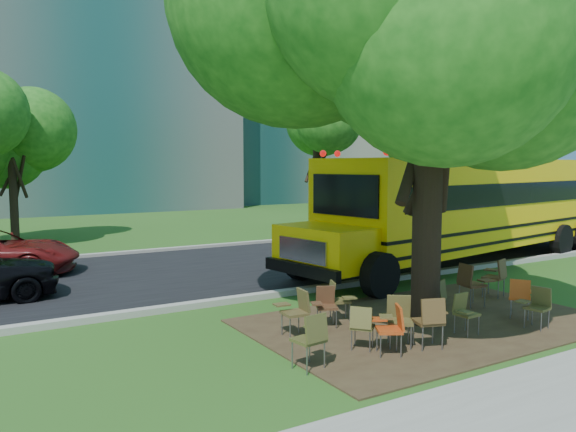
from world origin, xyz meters
TOP-DOWN VIEW (x-y plane):
  - ground at (0.00, 0.00)m, footprint 160.00×160.00m
  - dirt_patch at (1.00, -0.50)m, footprint 7.00×4.50m
  - asphalt_road at (0.00, 7.00)m, footprint 80.00×8.00m
  - kerb_near at (0.00, 3.00)m, footprint 80.00×0.25m
  - kerb_far at (0.00, 11.10)m, footprint 80.00×0.25m
  - building_right at (24.00, 38.00)m, footprint 30.00×16.00m
  - bg_tree_2 at (-5.00, 16.00)m, footprint 4.80×4.80m
  - bg_tree_3 at (8.00, 14.00)m, footprint 5.60×5.60m
  - bg_tree_4 at (16.00, 13.00)m, footprint 5.00×5.00m
  - main_tree at (0.86, -0.54)m, footprint 7.20×7.20m
  - school_bus at (7.39, 3.98)m, footprint 13.83×5.04m
  - chair_0 at (-2.40, -1.46)m, footprint 0.60×0.59m
  - chair_1 at (-1.18, -1.18)m, footprint 0.68×0.54m
  - chair_2 at (-0.92, -1.59)m, footprint 0.56×0.71m
  - chair_3 at (-0.53, -1.30)m, footprint 0.76×0.60m
  - chair_4 at (-0.15, -1.71)m, footprint 0.73×0.57m
  - chair_5 at (0.99, -1.41)m, footprint 0.50×0.47m
  - chair_6 at (2.48, -1.86)m, footprint 0.56×0.55m
  - chair_7 at (2.80, -1.28)m, footprint 0.71×0.56m
  - chair_8 at (-1.73, 0.08)m, footprint 0.52×0.61m
  - chair_9 at (-0.94, 0.31)m, footprint 0.65×0.51m
  - chair_10 at (-0.51, 0.48)m, footprint 0.52×0.67m
  - chair_11 at (1.26, -0.45)m, footprint 0.57×0.68m
  - chair_12 at (2.68, -0.09)m, footprint 0.57×0.71m
  - chair_13 at (3.91, 0.23)m, footprint 0.64×0.71m

SIDE VIEW (x-z plane):
  - ground at x=0.00m, z-range 0.00..0.00m
  - dirt_patch at x=1.00m, z-range 0.00..0.03m
  - asphalt_road at x=0.00m, z-range 0.00..0.04m
  - kerb_near at x=0.00m, z-range 0.00..0.14m
  - kerb_far at x=0.00m, z-range 0.00..0.14m
  - chair_5 at x=0.99m, z-range 0.09..0.86m
  - chair_1 at x=-1.18m, z-range 0.09..0.88m
  - chair_9 at x=-0.94m, z-range 0.09..0.89m
  - chair_6 at x=2.48m, z-range 0.10..0.91m
  - chair_10 at x=-0.51m, z-range 0.10..0.92m
  - chair_7 at x=2.80m, z-range 0.10..0.95m
  - chair_11 at x=1.26m, z-range 0.10..0.95m
  - chair_2 at x=-0.92m, z-range 0.10..0.95m
  - chair_8 at x=-1.73m, z-range 0.10..0.99m
  - chair_3 at x=-0.53m, z-range 0.10..0.99m
  - chair_0 at x=-2.40m, z-range 0.11..1.00m
  - chair_4 at x=-0.15m, z-range 0.11..1.03m
  - chair_13 at x=3.91m, z-range 0.11..1.05m
  - chair_12 at x=2.68m, z-range 0.12..1.09m
  - school_bus at x=7.39m, z-range 0.26..3.58m
  - bg_tree_2 at x=-5.00m, z-range 0.90..7.52m
  - bg_tree_4 at x=16.00m, z-range 0.92..7.77m
  - bg_tree_3 at x=8.00m, z-range 1.11..8.95m
  - main_tree at x=0.86m, z-range 0.88..9.85m
  - building_right at x=24.00m, z-range 0.00..25.00m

